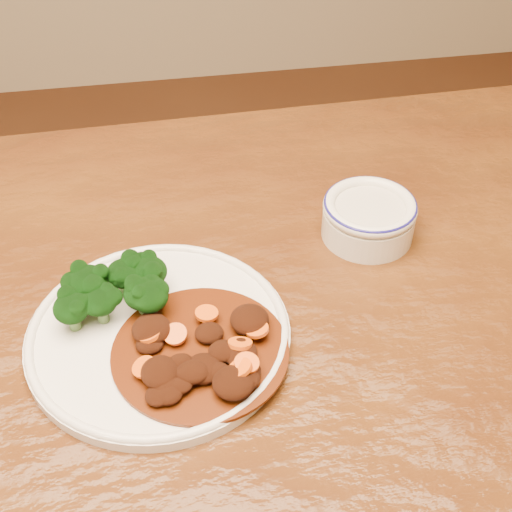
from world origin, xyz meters
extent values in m
cube|color=#552E0F|center=(0.00, 0.00, 0.73)|extent=(1.52, 0.94, 0.04)
cylinder|color=#36210D|center=(0.68, 0.41, 0.35)|extent=(0.06, 0.06, 0.71)
cylinder|color=white|center=(0.05, 0.04, 0.76)|extent=(0.26, 0.26, 0.01)
torus|color=white|center=(0.05, 0.04, 0.76)|extent=(0.26, 0.26, 0.01)
cylinder|color=#578343|center=(0.03, 0.07, 0.77)|extent=(0.01, 0.01, 0.02)
ellipsoid|color=black|center=(0.03, 0.07, 0.79)|extent=(0.04, 0.04, 0.03)
cylinder|color=#578343|center=(0.04, 0.10, 0.77)|extent=(0.01, 0.01, 0.02)
ellipsoid|color=black|center=(0.04, 0.10, 0.79)|extent=(0.04, 0.04, 0.03)
cylinder|color=#578343|center=(0.02, 0.10, 0.77)|extent=(0.01, 0.01, 0.02)
ellipsoid|color=black|center=(0.02, 0.10, 0.79)|extent=(0.03, 0.03, 0.03)
cylinder|color=#578343|center=(-0.03, 0.06, 0.77)|extent=(0.01, 0.01, 0.02)
ellipsoid|color=black|center=(-0.03, 0.06, 0.79)|extent=(0.03, 0.03, 0.03)
cylinder|color=#578343|center=(-0.02, 0.09, 0.77)|extent=(0.01, 0.01, 0.02)
ellipsoid|color=black|center=(-0.02, 0.09, 0.79)|extent=(0.04, 0.04, 0.03)
cylinder|color=#578343|center=(-0.01, 0.07, 0.77)|extent=(0.01, 0.01, 0.02)
ellipsoid|color=black|center=(-0.01, 0.07, 0.79)|extent=(0.03, 0.03, 0.03)
cylinder|color=#578343|center=(0.04, 0.06, 0.77)|extent=(0.01, 0.01, 0.02)
ellipsoid|color=black|center=(0.04, 0.06, 0.79)|extent=(0.04, 0.04, 0.03)
cylinder|color=#4C2108|center=(0.08, 0.01, 0.76)|extent=(0.17, 0.17, 0.00)
ellipsoid|color=black|center=(0.06, -0.01, 0.77)|extent=(0.02, 0.02, 0.01)
ellipsoid|color=black|center=(0.11, -0.04, 0.77)|extent=(0.04, 0.04, 0.02)
ellipsoid|color=black|center=(0.08, -0.02, 0.77)|extent=(0.03, 0.03, 0.02)
ellipsoid|color=black|center=(0.05, -0.03, 0.77)|extent=(0.03, 0.03, 0.01)
ellipsoid|color=black|center=(0.04, 0.03, 0.77)|extent=(0.04, 0.04, 0.02)
ellipsoid|color=black|center=(0.10, -0.03, 0.77)|extent=(0.02, 0.02, 0.01)
ellipsoid|color=black|center=(0.10, -0.01, 0.78)|extent=(0.03, 0.03, 0.01)
ellipsoid|color=black|center=(0.12, -0.04, 0.77)|extent=(0.02, 0.02, 0.01)
ellipsoid|color=black|center=(0.06, -0.04, 0.77)|extent=(0.02, 0.02, 0.01)
ellipsoid|color=black|center=(0.09, 0.02, 0.77)|extent=(0.03, 0.03, 0.01)
ellipsoid|color=black|center=(0.12, -0.03, 0.77)|extent=(0.03, 0.03, 0.01)
ellipsoid|color=black|center=(0.04, -0.02, 0.77)|extent=(0.02, 0.02, 0.01)
ellipsoid|color=black|center=(0.04, -0.02, 0.78)|extent=(0.03, 0.04, 0.02)
ellipsoid|color=black|center=(0.07, -0.03, 0.78)|extent=(0.03, 0.03, 0.02)
ellipsoid|color=black|center=(0.04, -0.04, 0.77)|extent=(0.02, 0.02, 0.01)
ellipsoid|color=black|center=(0.04, 0.02, 0.77)|extent=(0.03, 0.02, 0.01)
ellipsoid|color=black|center=(0.13, 0.02, 0.77)|extent=(0.03, 0.03, 0.01)
ellipsoid|color=black|center=(0.12, -0.01, 0.77)|extent=(0.03, 0.03, 0.02)
ellipsoid|color=black|center=(0.05, -0.04, 0.77)|extent=(0.03, 0.03, 0.01)
ellipsoid|color=black|center=(0.13, 0.03, 0.78)|extent=(0.04, 0.04, 0.02)
ellipsoid|color=black|center=(0.12, -0.04, 0.77)|extent=(0.03, 0.03, 0.01)
ellipsoid|color=black|center=(0.04, 0.05, 0.77)|extent=(0.03, 0.02, 0.01)
cylinder|color=#E2500C|center=(0.04, 0.02, 0.78)|extent=(0.03, 0.03, 0.01)
cylinder|color=#E2500C|center=(0.12, -0.03, 0.78)|extent=(0.03, 0.03, 0.02)
cylinder|color=#E2500C|center=(0.12, -0.03, 0.78)|extent=(0.03, 0.03, 0.01)
cylinder|color=#E2500C|center=(0.06, 0.02, 0.77)|extent=(0.03, 0.03, 0.01)
cylinder|color=#E2500C|center=(0.12, 0.00, 0.78)|extent=(0.03, 0.03, 0.02)
cylinder|color=#E2500C|center=(0.09, 0.04, 0.77)|extent=(0.03, 0.03, 0.01)
cylinder|color=#E2500C|center=(0.03, -0.01, 0.77)|extent=(0.03, 0.03, 0.01)
cylinder|color=#E2500C|center=(0.14, 0.01, 0.78)|extent=(0.03, 0.03, 0.01)
cylinder|color=white|center=(0.29, 0.16, 0.77)|extent=(0.10, 0.10, 0.03)
cylinder|color=silver|center=(0.29, 0.16, 0.79)|extent=(0.08, 0.08, 0.01)
torus|color=white|center=(0.29, 0.16, 0.79)|extent=(0.11, 0.11, 0.01)
torus|color=navy|center=(0.29, 0.16, 0.79)|extent=(0.10, 0.10, 0.00)
camera|label=1|loc=(0.06, -0.43, 1.28)|focal=50.00mm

